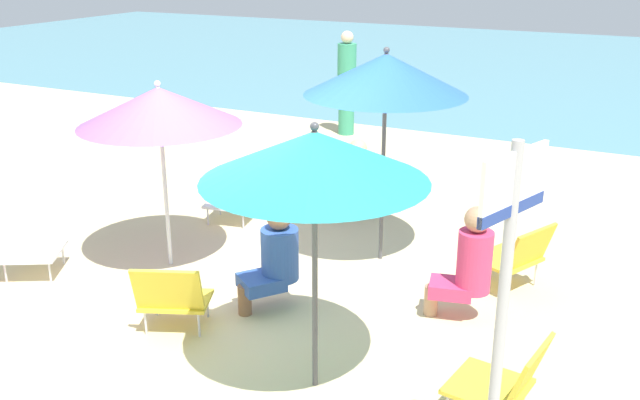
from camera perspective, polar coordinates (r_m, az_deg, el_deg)
ground_plane at (r=6.76m, az=-9.22°, el=-7.44°), size 40.00×40.00×0.00m
sea_water at (r=20.13m, az=16.32°, el=10.13°), size 40.00×16.00×0.01m
umbrella_purple at (r=6.95m, az=-12.59°, el=7.21°), size 1.55×1.55×1.85m
umbrella_teal at (r=4.71m, az=-0.43°, el=3.43°), size 1.54×1.54×1.97m
umbrella_blue at (r=6.89m, az=5.22°, el=9.83°), size 1.56×1.56×2.14m
beach_chair_a at (r=7.53m, az=-22.65°, el=-3.15°), size 0.80×0.77×0.66m
beach_chair_b at (r=5.05m, az=14.43°, el=-13.64°), size 0.65×0.58×0.64m
beach_chair_c at (r=8.43m, az=-6.81°, el=0.36°), size 0.63×0.61×0.55m
beach_chair_d at (r=6.87m, az=15.24°, el=-4.16°), size 0.75×0.74×0.66m
beach_chair_e at (r=6.05m, az=-11.60°, el=-7.43°), size 0.71×0.69×0.65m
person_a at (r=12.11m, az=2.12°, el=9.22°), size 0.31×0.31×1.71m
person_b at (r=6.28m, az=-3.60°, el=-4.50°), size 0.51×0.55×0.95m
person_c at (r=8.50m, az=2.67°, el=1.79°), size 0.56×0.53×0.91m
person_d at (r=6.19m, az=11.62°, el=-4.85°), size 0.54×0.37×1.02m
warning_sign at (r=3.71m, az=14.35°, el=-6.73°), size 0.20×0.53×2.19m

